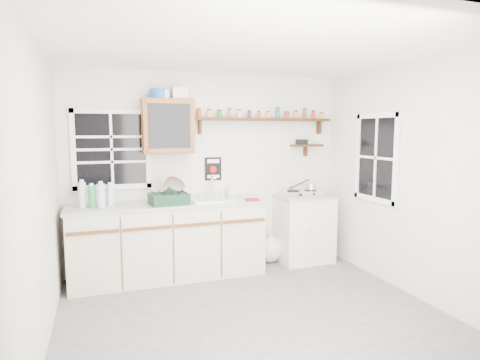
# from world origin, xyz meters

# --- Properties ---
(room) EXTENTS (3.64, 3.24, 2.54)m
(room) POSITION_xyz_m (0.00, 0.00, 1.25)
(room) COLOR #4E4E50
(room) RESTS_ON ground
(main_cabinet) EXTENTS (2.31, 0.63, 0.92)m
(main_cabinet) POSITION_xyz_m (-0.58, 1.30, 0.46)
(main_cabinet) COLOR beige
(main_cabinet) RESTS_ON floor
(right_cabinet) EXTENTS (0.73, 0.57, 0.91)m
(right_cabinet) POSITION_xyz_m (1.25, 1.32, 0.46)
(right_cabinet) COLOR silver
(right_cabinet) RESTS_ON floor
(sink) EXTENTS (0.52, 0.44, 0.29)m
(sink) POSITION_xyz_m (-0.05, 1.30, 0.93)
(sink) COLOR silver
(sink) RESTS_ON main_cabinet
(upper_cabinet) EXTENTS (0.60, 0.32, 0.65)m
(upper_cabinet) POSITION_xyz_m (-0.55, 1.44, 1.82)
(upper_cabinet) COLOR brown
(upper_cabinet) RESTS_ON wall_back
(upper_cabinet_clutter) EXTENTS (0.45, 0.24, 0.14)m
(upper_cabinet_clutter) POSITION_xyz_m (-0.55, 1.44, 2.21)
(upper_cabinet_clutter) COLOR #1B4DB1
(upper_cabinet_clutter) RESTS_ON upper_cabinet
(spice_shelf) EXTENTS (1.91, 0.18, 0.35)m
(spice_shelf) POSITION_xyz_m (0.72, 1.51, 1.93)
(spice_shelf) COLOR black
(spice_shelf) RESTS_ON wall_back
(secondary_shelf) EXTENTS (0.45, 0.16, 0.24)m
(secondary_shelf) POSITION_xyz_m (1.36, 1.52, 1.58)
(secondary_shelf) COLOR black
(secondary_shelf) RESTS_ON wall_back
(warning_sign) EXTENTS (0.22, 0.02, 0.30)m
(warning_sign) POSITION_xyz_m (0.05, 1.59, 1.28)
(warning_sign) COLOR black
(warning_sign) RESTS_ON wall_back
(window_back) EXTENTS (0.93, 0.03, 0.98)m
(window_back) POSITION_xyz_m (-1.20, 1.59, 1.55)
(window_back) COLOR black
(window_back) RESTS_ON wall_back
(window_right) EXTENTS (0.03, 0.78, 1.08)m
(window_right) POSITION_xyz_m (1.79, 0.55, 1.45)
(window_right) COLOR black
(window_right) RESTS_ON wall_back
(water_bottles) EXTENTS (0.38, 0.17, 0.31)m
(water_bottles) POSITION_xyz_m (-1.39, 1.28, 1.05)
(water_bottles) COLOR silver
(water_bottles) RESTS_ON main_cabinet
(dish_rack) EXTENTS (0.46, 0.37, 0.32)m
(dish_rack) POSITION_xyz_m (-0.58, 1.19, 1.02)
(dish_rack) COLOR #10301E
(dish_rack) RESTS_ON main_cabinet
(soap_bottle) EXTENTS (0.09, 0.09, 0.17)m
(soap_bottle) POSITION_xyz_m (0.26, 1.50, 1.01)
(soap_bottle) COLOR silver
(soap_bottle) RESTS_ON main_cabinet
(rag) EXTENTS (0.16, 0.14, 0.02)m
(rag) POSITION_xyz_m (0.41, 1.10, 0.93)
(rag) COLOR maroon
(rag) RESTS_ON main_cabinet
(hotplate) EXTENTS (0.55, 0.33, 0.08)m
(hotplate) POSITION_xyz_m (1.20, 1.31, 0.95)
(hotplate) COLOR silver
(hotplate) RESTS_ON right_cabinet
(saucepan) EXTENTS (0.34, 0.19, 0.15)m
(saucepan) POSITION_xyz_m (1.33, 1.31, 1.02)
(saucepan) COLOR silver
(saucepan) RESTS_ON hotplate
(trash_bag) EXTENTS (0.37, 0.34, 0.43)m
(trash_bag) POSITION_xyz_m (0.78, 1.40, 0.18)
(trash_bag) COLOR silver
(trash_bag) RESTS_ON floor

